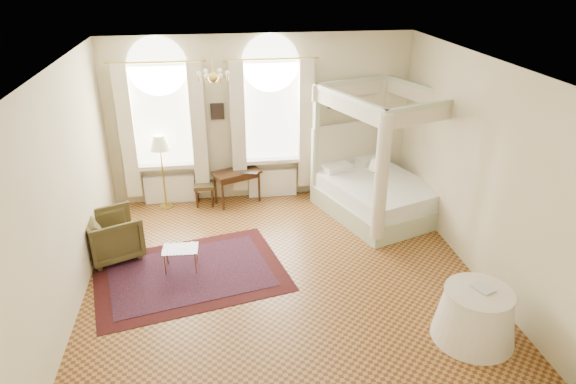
% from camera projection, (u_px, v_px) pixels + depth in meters
% --- Properties ---
extents(ground, '(6.00, 6.00, 0.00)m').
position_uv_depth(ground, '(282.00, 273.00, 8.18)').
color(ground, olive).
rests_on(ground, ground).
extents(room_walls, '(6.00, 6.00, 6.00)m').
position_uv_depth(room_walls, '(282.00, 156.00, 7.35)').
color(room_walls, beige).
rests_on(room_walls, ground).
extents(window_left, '(1.62, 0.27, 3.29)m').
position_uv_depth(window_left, '(164.00, 133.00, 9.88)').
color(window_left, silver).
rests_on(window_left, room_walls).
extents(window_right, '(1.62, 0.27, 3.29)m').
position_uv_depth(window_right, '(272.00, 128.00, 10.17)').
color(window_right, silver).
rests_on(window_right, room_walls).
extents(chandelier, '(0.51, 0.45, 0.50)m').
position_uv_depth(chandelier, '(213.00, 76.00, 7.92)').
color(chandelier, gold).
rests_on(chandelier, room_walls).
extents(wall_pictures, '(2.54, 0.03, 0.39)m').
position_uv_depth(wall_pictures, '(265.00, 107.00, 10.07)').
color(wall_pictures, black).
rests_on(wall_pictures, room_walls).
extents(canopy_bed, '(2.46, 2.71, 2.44)m').
position_uv_depth(canopy_bed, '(380.00, 187.00, 9.85)').
color(canopy_bed, '#B7BF9B').
rests_on(canopy_bed, ground).
extents(nightstand, '(0.47, 0.45, 0.54)m').
position_uv_depth(nightstand, '(371.00, 191.00, 10.37)').
color(nightstand, '#381F0F').
rests_on(nightstand, ground).
extents(nightstand_lamp, '(0.29, 0.29, 0.43)m').
position_uv_depth(nightstand_lamp, '(376.00, 165.00, 10.16)').
color(nightstand_lamp, gold).
rests_on(nightstand_lamp, nightstand).
extents(writing_desk, '(1.03, 0.78, 0.69)m').
position_uv_depth(writing_desk, '(237.00, 176.00, 10.29)').
color(writing_desk, '#381F0F').
rests_on(writing_desk, ground).
extents(laptop, '(0.39, 0.30, 0.03)m').
position_uv_depth(laptop, '(249.00, 172.00, 10.17)').
color(laptop, black).
rests_on(laptop, writing_desk).
extents(stool, '(0.41, 0.41, 0.46)m').
position_uv_depth(stool, '(204.00, 187.00, 10.28)').
color(stool, '#46371E').
rests_on(stool, ground).
extents(armchair, '(1.12, 1.11, 0.78)m').
position_uv_depth(armchair, '(113.00, 235.00, 8.48)').
color(armchair, '#41381C').
rests_on(armchair, ground).
extents(coffee_table, '(0.57, 0.41, 0.38)m').
position_uv_depth(coffee_table, '(180.00, 251.00, 8.14)').
color(coffee_table, white).
rests_on(coffee_table, ground).
extents(floor_lamp, '(0.39, 0.39, 1.51)m').
position_uv_depth(floor_lamp, '(160.00, 146.00, 9.80)').
color(floor_lamp, gold).
rests_on(floor_lamp, ground).
extents(oriental_rug, '(3.29, 2.67, 0.01)m').
position_uv_depth(oriental_rug, '(190.00, 273.00, 8.14)').
color(oriental_rug, '#3D0E0F').
rests_on(oriental_rug, ground).
extents(side_table, '(1.07, 1.07, 0.73)m').
position_uv_depth(side_table, '(475.00, 315.00, 6.65)').
color(side_table, white).
rests_on(side_table, ground).
extents(book, '(0.28, 0.32, 0.03)m').
position_uv_depth(book, '(478.00, 290.00, 6.49)').
color(book, black).
rests_on(book, side_table).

